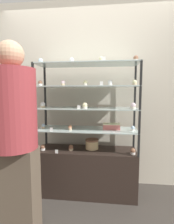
# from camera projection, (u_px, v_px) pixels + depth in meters

# --- Properties ---
(ground_plane) EXTENTS (20.00, 20.00, 0.00)m
(ground_plane) POSITION_uv_depth(u_px,v_px,m) (87.00, 192.00, 2.32)
(ground_plane) COLOR #38332D
(back_wall) EXTENTS (8.00, 0.05, 2.60)m
(back_wall) POSITION_uv_depth(u_px,v_px,m) (90.00, 94.00, 2.53)
(back_wall) COLOR beige
(back_wall) RESTS_ON ground_plane
(display_base) EXTENTS (1.25, 0.41, 0.59)m
(display_base) POSITION_uv_depth(u_px,v_px,m) (87.00, 171.00, 2.29)
(display_base) COLOR black
(display_base) RESTS_ON ground_plane
(display_riser_lower) EXTENTS (1.25, 0.41, 0.27)m
(display_riser_lower) POSITION_uv_depth(u_px,v_px,m) (87.00, 130.00, 2.23)
(display_riser_lower) COLOR black
(display_riser_lower) RESTS_ON display_base
(display_riser_middle) EXTENTS (1.25, 0.41, 0.27)m
(display_riser_middle) POSITION_uv_depth(u_px,v_px,m) (87.00, 109.00, 2.20)
(display_riser_middle) COLOR black
(display_riser_middle) RESTS_ON display_riser_lower
(display_riser_upper) EXTENTS (1.25, 0.41, 0.27)m
(display_riser_upper) POSITION_uv_depth(u_px,v_px,m) (87.00, 87.00, 2.17)
(display_riser_upper) COLOR black
(display_riser_upper) RESTS_ON display_riser_middle
(display_riser_top) EXTENTS (1.25, 0.41, 0.27)m
(display_riser_top) POSITION_uv_depth(u_px,v_px,m) (87.00, 65.00, 2.14)
(display_riser_top) COLOR black
(display_riser_top) RESTS_ON display_riser_upper
(layer_cake_centerpiece) EXTENTS (0.17, 0.17, 0.13)m
(layer_cake_centerpiece) POSITION_uv_depth(u_px,v_px,m) (92.00, 144.00, 2.28)
(layer_cake_centerpiece) COLOR #DBBC84
(layer_cake_centerpiece) RESTS_ON display_base
(sheet_cake_frosted) EXTENTS (0.21, 0.14, 0.07)m
(sheet_cake_frosted) POSITION_uv_depth(u_px,v_px,m) (111.00, 126.00, 2.21)
(sheet_cake_frosted) COLOR #C66660
(sheet_cake_frosted) RESTS_ON display_riser_lower
(cupcake_0) EXTENTS (0.06, 0.06, 0.07)m
(cupcake_0) POSITION_uv_depth(u_px,v_px,m) (43.00, 147.00, 2.23)
(cupcake_0) COLOR white
(cupcake_0) RESTS_ON display_base
(cupcake_1) EXTENTS (0.06, 0.06, 0.07)m
(cupcake_1) POSITION_uv_depth(u_px,v_px,m) (71.00, 148.00, 2.22)
(cupcake_1) COLOR #CCB28C
(cupcake_1) RESTS_ON display_base
(cupcake_2) EXTENTS (0.06, 0.06, 0.07)m
(cupcake_2) POSITION_uv_depth(u_px,v_px,m) (133.00, 151.00, 2.08)
(cupcake_2) COLOR white
(cupcake_2) RESTS_ON display_base
(price_tag_0) EXTENTS (0.04, 0.00, 0.04)m
(price_tag_0) POSITION_uv_depth(u_px,v_px,m) (57.00, 151.00, 2.11)
(price_tag_0) COLOR white
(price_tag_0) RESTS_ON display_base
(cupcake_3) EXTENTS (0.05, 0.05, 0.06)m
(cupcake_3) POSITION_uv_depth(u_px,v_px,m) (43.00, 126.00, 2.26)
(cupcake_3) COLOR #CCB28C
(cupcake_3) RESTS_ON display_riser_lower
(cupcake_4) EXTENTS (0.05, 0.05, 0.06)m
(cupcake_4) POSITION_uv_depth(u_px,v_px,m) (70.00, 128.00, 2.17)
(cupcake_4) COLOR #CCB28C
(cupcake_4) RESTS_ON display_riser_lower
(cupcake_5) EXTENTS (0.05, 0.05, 0.06)m
(cupcake_5) POSITION_uv_depth(u_px,v_px,m) (133.00, 128.00, 2.11)
(cupcake_5) COLOR white
(cupcake_5) RESTS_ON display_riser_lower
(price_tag_1) EXTENTS (0.04, 0.00, 0.04)m
(price_tag_1) POSITION_uv_depth(u_px,v_px,m) (51.00, 129.00, 2.09)
(price_tag_1) COLOR white
(price_tag_1) RESTS_ON display_riser_lower
(cupcake_6) EXTENTS (0.06, 0.06, 0.07)m
(cupcake_6) POSITION_uv_depth(u_px,v_px,m) (43.00, 105.00, 2.21)
(cupcake_6) COLOR #CCB28C
(cupcake_6) RESTS_ON display_riser_middle
(cupcake_7) EXTENTS (0.06, 0.06, 0.07)m
(cupcake_7) POSITION_uv_depth(u_px,v_px,m) (85.00, 106.00, 2.09)
(cupcake_7) COLOR beige
(cupcake_7) RESTS_ON display_riser_middle
(cupcake_8) EXTENTS (0.06, 0.06, 0.07)m
(cupcake_8) POSITION_uv_depth(u_px,v_px,m) (133.00, 106.00, 2.07)
(cupcake_8) COLOR beige
(cupcake_8) RESTS_ON display_riser_middle
(price_tag_2) EXTENTS (0.04, 0.00, 0.04)m
(price_tag_2) POSITION_uv_depth(u_px,v_px,m) (79.00, 107.00, 2.02)
(price_tag_2) COLOR white
(price_tag_2) RESTS_ON display_riser_middle
(cupcake_9) EXTENTS (0.05, 0.05, 0.07)m
(cupcake_9) POSITION_uv_depth(u_px,v_px,m) (40.00, 83.00, 2.14)
(cupcake_9) COLOR white
(cupcake_9) RESTS_ON display_riser_upper
(cupcake_10) EXTENTS (0.05, 0.05, 0.07)m
(cupcake_10) POSITION_uv_depth(u_px,v_px,m) (63.00, 83.00, 2.11)
(cupcake_10) COLOR #CCB28C
(cupcake_10) RESTS_ON display_riser_upper
(cupcake_11) EXTENTS (0.05, 0.05, 0.07)m
(cupcake_11) POSITION_uv_depth(u_px,v_px,m) (85.00, 83.00, 2.09)
(cupcake_11) COLOR beige
(cupcake_11) RESTS_ON display_riser_upper
(cupcake_12) EXTENTS (0.05, 0.05, 0.07)m
(cupcake_12) POSITION_uv_depth(u_px,v_px,m) (110.00, 83.00, 2.05)
(cupcake_12) COLOR white
(cupcake_12) RESTS_ON display_riser_upper
(cupcake_13) EXTENTS (0.05, 0.05, 0.07)m
(cupcake_13) POSITION_uv_depth(u_px,v_px,m) (135.00, 83.00, 2.03)
(cupcake_13) COLOR #CCB28C
(cupcake_13) RESTS_ON display_riser_upper
(price_tag_3) EXTENTS (0.04, 0.00, 0.04)m
(price_tag_3) POSITION_uv_depth(u_px,v_px,m) (101.00, 83.00, 1.96)
(price_tag_3) COLOR white
(price_tag_3) RESTS_ON display_riser_upper
(cupcake_14) EXTENTS (0.05, 0.05, 0.06)m
(cupcake_14) POSITION_uv_depth(u_px,v_px,m) (41.00, 61.00, 2.14)
(cupcake_14) COLOR beige
(cupcake_14) RESTS_ON display_riser_top
(cupcake_15) EXTENTS (0.05, 0.05, 0.06)m
(cupcake_15) POSITION_uv_depth(u_px,v_px,m) (72.00, 61.00, 2.09)
(cupcake_15) COLOR white
(cupcake_15) RESTS_ON display_riser_top
(cupcake_16) EXTENTS (0.05, 0.05, 0.06)m
(cupcake_16) POSITION_uv_depth(u_px,v_px,m) (101.00, 59.00, 2.02)
(cupcake_16) COLOR white
(cupcake_16) RESTS_ON display_riser_top
(cupcake_17) EXTENTS (0.05, 0.05, 0.06)m
(cupcake_17) POSITION_uv_depth(u_px,v_px,m) (136.00, 59.00, 1.97)
(cupcake_17) COLOR beige
(cupcake_17) RESTS_ON display_riser_top
(price_tag_4) EXTENTS (0.04, 0.00, 0.04)m
(price_tag_4) POSITION_uv_depth(u_px,v_px,m) (104.00, 59.00, 1.93)
(price_tag_4) COLOR white
(price_tag_4) RESTS_ON display_riser_top
(customer_figure) EXTENTS (0.41, 0.41, 1.76)m
(customer_figure) POSITION_uv_depth(u_px,v_px,m) (14.00, 135.00, 1.57)
(customer_figure) COLOR brown
(customer_figure) RESTS_ON ground_plane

